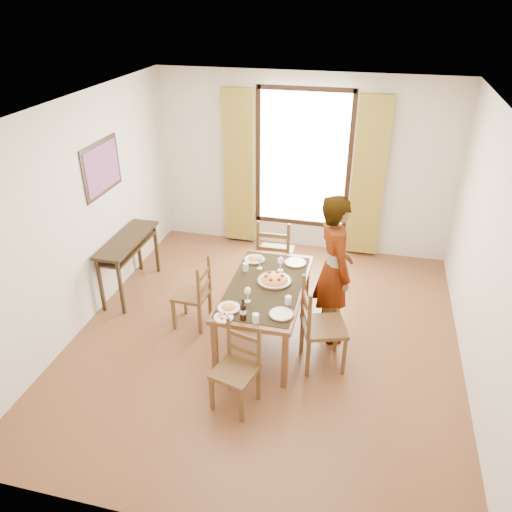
% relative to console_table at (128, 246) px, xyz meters
% --- Properties ---
extents(ground, '(5.00, 5.00, 0.00)m').
position_rel_console_table_xyz_m(ground, '(2.03, -0.60, -0.68)').
color(ground, '#562E1A').
rests_on(ground, ground).
extents(room_shell, '(4.60, 5.10, 2.74)m').
position_rel_console_table_xyz_m(room_shell, '(2.03, -0.47, 0.86)').
color(room_shell, beige).
rests_on(room_shell, ground).
extents(console_table, '(0.38, 1.20, 0.80)m').
position_rel_console_table_xyz_m(console_table, '(0.00, 0.00, 0.00)').
color(console_table, black).
rests_on(console_table, ground).
extents(dining_table, '(0.87, 1.62, 0.76)m').
position_rel_console_table_xyz_m(dining_table, '(2.02, -0.63, 0.00)').
color(dining_table, brown).
rests_on(dining_table, ground).
extents(chair_west, '(0.42, 0.42, 0.90)m').
position_rel_console_table_xyz_m(chair_west, '(1.11, -0.54, -0.27)').
color(chair_west, brown).
rests_on(chair_west, ground).
extents(chair_north, '(0.48, 0.48, 1.06)m').
position_rel_console_table_xyz_m(chair_north, '(1.89, 0.57, -0.19)').
color(chair_north, brown).
rests_on(chair_north, ground).
extents(chair_south, '(0.48, 0.48, 0.89)m').
position_rel_console_table_xyz_m(chair_south, '(1.98, -1.71, -0.27)').
color(chair_south, brown).
rests_on(chair_south, ground).
extents(chair_east, '(0.58, 0.58, 1.04)m').
position_rel_console_table_xyz_m(chair_east, '(2.70, -0.91, -0.20)').
color(chair_east, brown).
rests_on(chair_east, ground).
extents(man, '(0.98, 0.93, 1.80)m').
position_rel_console_table_xyz_m(man, '(2.76, -0.35, 0.22)').
color(man, '#94989C').
rests_on(man, ground).
extents(plate_sw, '(0.27, 0.27, 0.05)m').
position_rel_console_table_xyz_m(plate_sw, '(1.75, -1.18, 0.10)').
color(plate_sw, silver).
rests_on(plate_sw, dining_table).
extents(plate_se, '(0.27, 0.27, 0.05)m').
position_rel_console_table_xyz_m(plate_se, '(2.31, -1.16, 0.10)').
color(plate_se, silver).
rests_on(plate_se, dining_table).
extents(plate_nw, '(0.27, 0.27, 0.05)m').
position_rel_console_table_xyz_m(plate_nw, '(1.76, -0.10, 0.10)').
color(plate_nw, silver).
rests_on(plate_nw, dining_table).
extents(plate_ne, '(0.27, 0.27, 0.05)m').
position_rel_console_table_xyz_m(plate_ne, '(2.27, -0.06, 0.10)').
color(plate_ne, silver).
rests_on(plate_ne, dining_table).
extents(pasta_platter, '(0.40, 0.40, 0.10)m').
position_rel_console_table_xyz_m(pasta_platter, '(2.10, -0.54, 0.12)').
color(pasta_platter, '#B83117').
rests_on(pasta_platter, dining_table).
extents(caprese_plate, '(0.20, 0.20, 0.04)m').
position_rel_console_table_xyz_m(caprese_plate, '(1.75, -1.35, 0.09)').
color(caprese_plate, silver).
rests_on(caprese_plate, dining_table).
extents(wine_glass_a, '(0.08, 0.08, 0.18)m').
position_rel_console_table_xyz_m(wine_glass_a, '(1.91, -1.01, 0.16)').
color(wine_glass_a, white).
rests_on(wine_glass_a, dining_table).
extents(wine_glass_b, '(0.08, 0.08, 0.18)m').
position_rel_console_table_xyz_m(wine_glass_b, '(2.12, -0.28, 0.16)').
color(wine_glass_b, white).
rests_on(wine_glass_b, dining_table).
extents(wine_glass_c, '(0.08, 0.08, 0.18)m').
position_rel_console_table_xyz_m(wine_glass_c, '(1.87, -0.29, 0.16)').
color(wine_glass_c, white).
rests_on(wine_glass_c, dining_table).
extents(tumbler_a, '(0.07, 0.07, 0.10)m').
position_rel_console_table_xyz_m(tumbler_a, '(2.34, -0.96, 0.12)').
color(tumbler_a, silver).
rests_on(tumbler_a, dining_table).
extents(tumbler_b, '(0.07, 0.07, 0.10)m').
position_rel_console_table_xyz_m(tumbler_b, '(1.72, -0.37, 0.12)').
color(tumbler_b, silver).
rests_on(tumbler_b, dining_table).
extents(tumbler_c, '(0.07, 0.07, 0.10)m').
position_rel_console_table_xyz_m(tumbler_c, '(2.08, -1.35, 0.12)').
color(tumbler_c, silver).
rests_on(tumbler_c, dining_table).
extents(wine_bottle, '(0.07, 0.07, 0.25)m').
position_rel_console_table_xyz_m(wine_bottle, '(1.95, -1.33, 0.20)').
color(wine_bottle, black).
rests_on(wine_bottle, dining_table).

